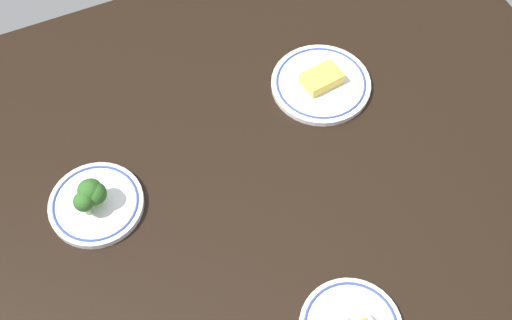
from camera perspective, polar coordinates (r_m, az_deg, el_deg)
The scene contains 3 objects.
dining_table at distance 135.48cm, azimuth 0.00°, elevation -0.90°, with size 145.71×111.63×4.00cm, color black.
plate_cheese at distance 145.23cm, azimuth 5.57°, elevation 6.56°, with size 21.50×21.50×3.86cm.
plate_broccoli at distance 130.53cm, azimuth -13.64°, elevation -3.37°, with size 18.27×18.27×8.27cm.
Camera 1 is at (28.60, 63.88, 118.00)cm, focal length 46.87 mm.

